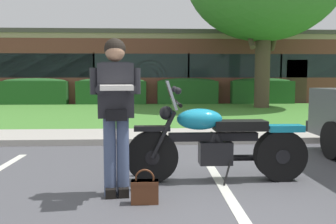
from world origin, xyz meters
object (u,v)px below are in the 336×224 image
(hedge_center_left, at_px, (112,91))
(rider_person, at_px, (116,104))
(hedge_right, at_px, (261,91))
(hedge_center_right, at_px, (187,91))
(brick_building, at_px, (180,69))
(hedge_left, at_px, (35,91))
(handbag, at_px, (145,190))
(motorcycle, at_px, (223,142))

(hedge_center_left, bearing_deg, rider_person, -83.82)
(rider_person, bearing_deg, hedge_right, 66.71)
(rider_person, relative_size, hedge_center_left, 0.54)
(hedge_center_right, relative_size, hedge_right, 0.96)
(hedge_center_right, bearing_deg, rider_person, -99.15)
(hedge_center_left, relative_size, brick_building, 0.12)
(rider_person, bearing_deg, hedge_center_left, 96.18)
(rider_person, bearing_deg, brick_building, 83.26)
(hedge_center_right, bearing_deg, hedge_center_left, 180.00)
(hedge_left, bearing_deg, brick_building, 36.91)
(hedge_left, distance_m, hedge_center_left, 3.49)
(brick_building, bearing_deg, handbag, -95.70)
(brick_building, bearing_deg, rider_person, -96.74)
(handbag, height_order, hedge_center_left, hedge_center_left)
(hedge_right, distance_m, brick_building, 6.40)
(motorcycle, bearing_deg, rider_person, -158.64)
(hedge_right, bearing_deg, hedge_center_right, -180.00)
(motorcycle, xyz_separation_m, hedge_center_right, (0.82, 12.46, 0.16))
(hedge_center_right, xyz_separation_m, brick_building, (0.07, 5.29, 1.10))
(hedge_right, bearing_deg, hedge_center_left, -180.00)
(rider_person, xyz_separation_m, brick_building, (2.16, 18.25, 0.74))
(hedge_left, height_order, brick_building, brick_building)
(hedge_left, xyz_separation_m, hedge_right, (10.47, 0.00, 0.00))
(hedge_center_left, distance_m, hedge_center_right, 3.49)
(handbag, height_order, brick_building, brick_building)
(handbag, xyz_separation_m, hedge_center_right, (1.78, 13.22, 0.51))
(hedge_center_left, bearing_deg, handbag, -82.63)
(rider_person, xyz_separation_m, hedge_right, (5.58, 12.96, -0.36))
(hedge_center_left, distance_m, hedge_right, 6.98)
(brick_building, bearing_deg, hedge_center_left, -123.91)
(hedge_left, xyz_separation_m, hedge_center_right, (6.98, 0.00, 0.00))
(hedge_left, bearing_deg, hedge_right, 0.00)
(handbag, bearing_deg, rider_person, 139.36)
(hedge_center_right, bearing_deg, hedge_right, 0.00)
(hedge_center_left, bearing_deg, hedge_right, 0.00)
(hedge_left, distance_m, brick_building, 8.88)
(rider_person, height_order, brick_building, brick_building)
(rider_person, height_order, hedge_center_left, rider_person)
(hedge_center_left, relative_size, hedge_center_right, 1.14)
(handbag, relative_size, hedge_right, 0.12)
(handbag, bearing_deg, hedge_right, 68.28)
(motorcycle, distance_m, hedge_center_right, 12.49)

